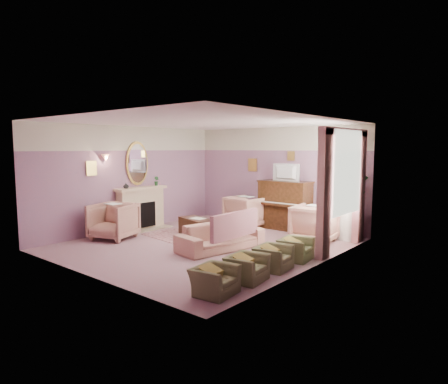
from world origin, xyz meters
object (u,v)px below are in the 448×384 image
Objects in this scene: sofa at (221,232)px; floral_armchair_right at (315,222)px; olive_chair_b at (247,264)px; olive_chair_c at (273,254)px; floral_armchair_left at (246,210)px; coffee_table at (197,227)px; olive_chair_d at (296,245)px; television at (285,171)px; olive_chair_a at (215,276)px; side_table at (348,225)px; floral_armchair_front at (113,219)px; piano at (285,206)px.

floral_armchair_right is (1.26, 1.95, 0.09)m from sofa.
olive_chair_c is at bearing 90.00° from olive_chair_b.
olive_chair_c is at bearing -46.05° from floral_armchair_left.
sofa reaches higher than coffee_table.
olive_chair_b is 1.64m from olive_chair_d.
olive_chair_c is (0.41, -2.42, -0.20)m from floral_armchair_right.
television is 5.34m from olive_chair_a.
sofa is 2.11m from olive_chair_b.
olive_chair_b is 1.00× the size of olive_chair_d.
floral_armchair_front is at bearing -140.61° from side_table.
olive_chair_b is (1.74, -4.11, -0.36)m from piano.
olive_chair_c is at bearing 90.00° from olive_chair_a.
coffee_table is 3.74m from side_table.
olive_chair_a is at bearing -70.36° from television.
piano is 4.48m from olive_chair_b.
olive_chair_c reaches higher than coffee_table.
floral_armchair_right is 1.47× the size of olive_chair_d.
olive_chair_b is at bearing -53.28° from floral_armchair_left.
piano is 2.82m from sofa.
piano is 0.71× the size of sofa.
olive_chair_c is (2.70, -2.80, -0.20)m from floral_armchair_left.
sofa is at bearing -88.45° from television.
olive_chair_b is at bearing -32.78° from coffee_table.
floral_armchair_right is (2.30, -0.38, 0.00)m from floral_armchair_left.
olive_chair_b is (2.70, -3.62, -0.20)m from floral_armchair_left.
sofa is 2.96× the size of olive_chair_d.
piano reaches higher than floral_armchair_right.
olive_chair_a is at bearing -90.00° from olive_chair_b.
side_table is at bearing -1.11° from television.
olive_chair_c and olive_chair_d have the same top height.
floral_armchair_left is 5.20m from olive_chair_a.
television is 4.61m from olive_chair_b.
floral_armchair_right is (1.34, -0.82, -1.11)m from television.
floral_armchair_front is (-3.93, -2.85, 0.00)m from floral_armchair_right.
television is 2.21m from side_table.
sofa is at bearing -25.59° from coffee_table.
olive_chair_d is (0.00, 1.64, 0.00)m from olive_chair_b.
olive_chair_d is (3.01, -0.30, 0.06)m from coffee_table.
olive_chair_c is (0.00, 0.82, 0.00)m from olive_chair_b.
television is at bearing 178.89° from side_table.
floral_armchair_right reaches higher than olive_chair_b.
olive_chair_a is (1.74, -4.88, -1.31)m from television.
television reaches higher than floral_armchair_front.
olive_chair_d is at bearing 16.06° from floral_armchair_front.
coffee_table is 2.05m from floral_armchair_front.
olive_chair_b is (1.67, -1.30, -0.11)m from sofa.
olive_chair_c is 0.82m from olive_chair_d.
floral_armchair_front is 4.51m from olive_chair_a.
olive_chair_c is at bearing -15.92° from sofa.
sofa is (0.07, -2.81, -0.25)m from piano.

